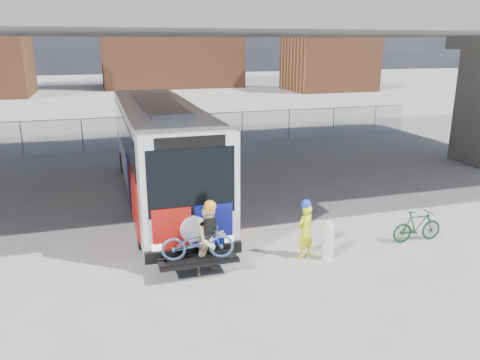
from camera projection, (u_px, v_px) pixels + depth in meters
name	position (u px, v px, depth m)	size (l,w,h in m)	color
ground	(234.00, 219.00, 15.75)	(160.00, 160.00, 0.00)	#9E9991
bus	(160.00, 144.00, 17.31)	(2.67, 12.99, 3.69)	silver
overpass	(204.00, 19.00, 17.59)	(40.00, 16.00, 7.95)	#605E59
chainlink_fence	(175.00, 122.00, 26.37)	(30.00, 0.06, 30.00)	gray
brick_buildings	(136.00, 45.00, 58.84)	(54.00, 22.00, 12.00)	brown
bollard	(328.00, 239.00, 12.64)	(0.30, 0.30, 1.13)	silver
cyclist_hivis	(305.00, 230.00, 12.72)	(0.66, 0.56, 1.68)	#E3F71A
cyclist_tan	(211.00, 239.00, 11.83)	(1.05, 0.94, 1.96)	beige
bike_parked	(417.00, 226.00, 13.84)	(0.45, 1.60, 0.96)	#123822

